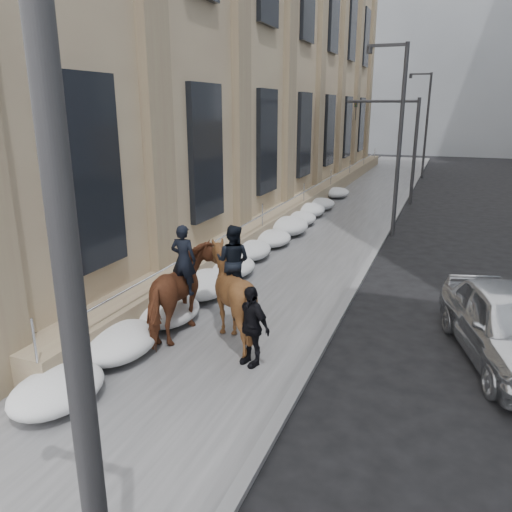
{
  "coord_description": "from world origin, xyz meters",
  "views": [
    {
      "loc": [
        5.05,
        -8.31,
        5.5
      ],
      "look_at": [
        0.46,
        3.5,
        1.7
      ],
      "focal_mm": 35.0,
      "sensor_mm": 36.0,
      "label": 1
    }
  ],
  "objects_px": {
    "mounted_horse_left": "(184,292)",
    "mounted_horse_right": "(231,291)",
    "pedestrian": "(251,326)",
    "car_silver": "(509,325)"
  },
  "relations": [
    {
      "from": "mounted_horse_left",
      "to": "mounted_horse_right",
      "type": "height_order",
      "value": "mounted_horse_right"
    },
    {
      "from": "pedestrian",
      "to": "car_silver",
      "type": "xyz_separation_m",
      "value": [
        5.21,
        2.42,
        -0.16
      ]
    },
    {
      "from": "mounted_horse_left",
      "to": "car_silver",
      "type": "bearing_deg",
      "value": -171.99
    },
    {
      "from": "mounted_horse_right",
      "to": "pedestrian",
      "type": "distance_m",
      "value": 1.34
    },
    {
      "from": "mounted_horse_right",
      "to": "car_silver",
      "type": "distance_m",
      "value": 6.28
    },
    {
      "from": "pedestrian",
      "to": "car_silver",
      "type": "relative_size",
      "value": 0.36
    },
    {
      "from": "mounted_horse_left",
      "to": "mounted_horse_right",
      "type": "xyz_separation_m",
      "value": [
        1.15,
        0.2,
        0.09
      ]
    },
    {
      "from": "mounted_horse_left",
      "to": "car_silver",
      "type": "height_order",
      "value": "mounted_horse_left"
    },
    {
      "from": "mounted_horse_right",
      "to": "mounted_horse_left",
      "type": "bearing_deg",
      "value": 8.93
    },
    {
      "from": "pedestrian",
      "to": "mounted_horse_left",
      "type": "bearing_deg",
      "value": -176.51
    }
  ]
}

